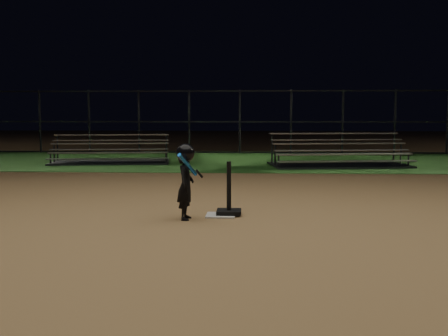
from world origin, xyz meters
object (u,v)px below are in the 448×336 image
(child_batter, at_px, (186,179))
(bleacher_right, at_px, (339,159))
(bleacher_left, at_px, (111,157))
(batting_tee, at_px, (229,204))
(home_plate, at_px, (221,215))

(child_batter, relative_size, bleacher_right, 0.27)
(bleacher_left, xyz_separation_m, bleacher_right, (7.12, -0.67, 0.02))
(batting_tee, xyz_separation_m, child_batter, (-0.63, -0.37, 0.43))
(batting_tee, height_order, bleacher_right, bleacher_right)
(home_plate, distance_m, child_batter, 0.84)
(home_plate, relative_size, bleacher_left, 0.12)
(batting_tee, height_order, bleacher_left, bleacher_left)
(bleacher_left, height_order, bleacher_right, bleacher_right)
(batting_tee, bearing_deg, home_plate, -149.84)
(batting_tee, bearing_deg, bleacher_right, 69.60)
(bleacher_right, bearing_deg, home_plate, -118.86)
(bleacher_right, bearing_deg, batting_tee, -118.25)
(batting_tee, relative_size, child_batter, 0.72)
(child_batter, distance_m, bleacher_right, 9.11)
(home_plate, xyz_separation_m, batting_tee, (0.13, 0.07, 0.17))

